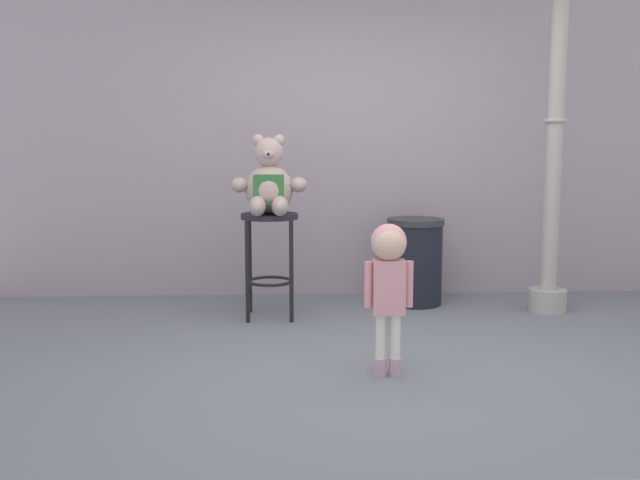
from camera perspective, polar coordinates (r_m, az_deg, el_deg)
name	(u,v)px	position (r m, az deg, el deg)	size (l,w,h in m)	color
ground_plane	(378,373)	(4.21, 4.74, -10.70)	(24.00, 24.00, 0.00)	slate
building_wall	(347,81)	(6.32, 2.23, 12.72)	(6.52, 0.30, 3.74)	#A29198
bar_stool_with_teddy	(270,242)	(5.38, -4.09, -0.19)	(0.44, 0.44, 0.81)	#231E2B
teddy_bear	(269,185)	(5.31, -4.15, 4.45)	(0.57, 0.51, 0.59)	#B89E91
child_walking	(389,266)	(4.03, 5.59, -2.13)	(0.28, 0.22, 0.89)	#C399A9
trash_bin	(415,261)	(5.90, 7.69, -1.71)	(0.47, 0.47, 0.72)	black
lamppost	(553,185)	(5.81, 18.31, 4.25)	(0.30, 0.30, 2.59)	#A9A59A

